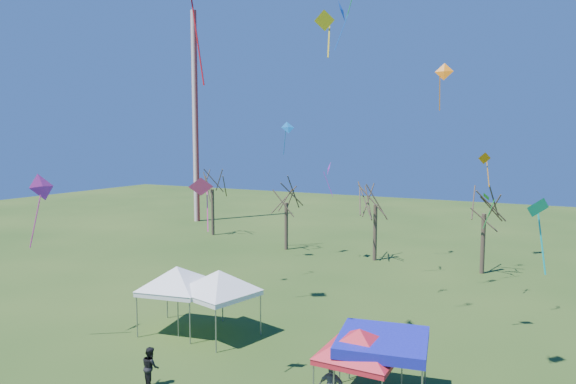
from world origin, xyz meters
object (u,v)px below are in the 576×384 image
radio_mast (195,118)px  tent_white_west (177,271)px  person_dark (150,367)px  tent_blue (383,342)px  tree_3 (485,192)px  tree_1 (286,186)px  tree_2 (376,184)px  tent_white_mid (219,275)px  tent_red (360,334)px  tree_0 (212,173)px

radio_mast → tent_white_west: radio_mast is taller
person_dark → tent_blue: bearing=-129.9°
tree_3 → tent_white_west: 23.40m
tree_1 → tree_2: (8.40, -0.27, 0.50)m
tree_1 → radio_mast: bearing=151.5°
tree_2 → tree_1: bearing=178.2°
radio_mast → tent_white_mid: size_ratio=5.78×
tree_1 → tent_blue: bearing=-54.7°
tree_3 → tent_white_mid: (-10.28, -19.09, -2.90)m
tree_2 → tent_white_west: size_ratio=1.86×
radio_mast → tree_3: size_ratio=3.16×
tent_white_west → tent_white_mid: tent_white_west is taller
tree_3 → person_dark: bearing=-111.3°
tree_1 → tent_red: tree_1 is taller
radio_mast → person_dark: (24.38, -34.75, -11.68)m
person_dark → tree_1: bearing=-43.7°
tree_3 → tent_red: size_ratio=2.03×
tent_white_mid → tree_0: bearing=126.5°
tent_white_west → person_dark: size_ratio=2.69×
tree_1 → tent_white_mid: 20.91m
tent_white_west → person_dark: 6.56m
tree_2 → tent_white_mid: size_ratio=1.89×
radio_mast → tent_blue: size_ratio=6.55×
tent_white_west → tent_blue: size_ratio=1.15×
tree_3 → tree_0: bearing=172.9°
tree_2 → person_dark: 25.75m
radio_mast → tree_1: (17.23, -9.35, -6.71)m
radio_mast → tree_1: radio_mast is taller
tree_0 → tent_white_west: size_ratio=1.92×
radio_mast → tree_0: radio_mast is taller
tree_2 → tent_blue: tree_2 is taller
tent_red → radio_mast: bearing=135.1°
tree_1 → tent_white_mid: tree_1 is taller
tree_0 → tent_red: bearing=-45.5°
tent_white_mid → person_dark: size_ratio=2.65×
tree_3 → tent_red: tree_3 is taller
tree_0 → tree_1: (10.08, -2.73, -0.70)m
tree_2 → tree_3: bearing=-2.3°
tree_0 → tree_3: 27.09m
tree_3 → tent_blue: bearing=-92.5°
person_dark → tent_white_west: bearing=-29.9°
tent_white_west → tree_0: bearing=121.9°
tent_red → tent_blue: (0.71, 0.60, -0.39)m
tree_3 → tent_blue: tree_3 is taller
tree_3 → tent_white_west: (-12.66, -19.47, -2.90)m
tree_0 → tent_blue: 36.28m
tree_0 → tent_red: size_ratio=2.17×
tent_red → tree_0: bearing=134.5°
tent_blue → tent_white_mid: bearing=164.2°
tent_red → tent_blue: 1.00m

